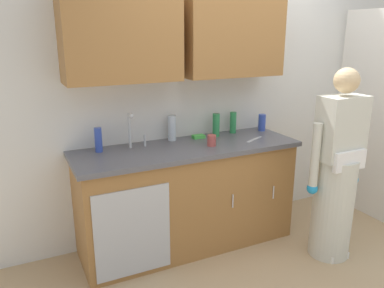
{
  "coord_description": "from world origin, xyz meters",
  "views": [
    {
      "loc": [
        -1.89,
        -2.17,
        1.88
      ],
      "look_at": [
        -0.57,
        0.55,
        1.0
      ],
      "focal_mm": 35.96,
      "sensor_mm": 36.0,
      "label": 1
    }
  ],
  "objects_px": {
    "sink": "(140,154)",
    "knife_on_counter": "(254,139)",
    "bottle_cleaner_spray": "(262,123)",
    "bottle_soap": "(172,128)",
    "bottle_dish_liquid": "(216,125)",
    "bottle_water_tall": "(233,123)",
    "cup_by_sink": "(212,140)",
    "bottle_water_short": "(98,140)",
    "person_at_sink": "(336,180)",
    "sponge": "(198,137)"
  },
  "relations": [
    {
      "from": "sink",
      "to": "knife_on_counter",
      "type": "xyz_separation_m",
      "value": [
        1.05,
        -0.09,
        0.02
      ]
    },
    {
      "from": "bottle_cleaner_spray",
      "to": "sink",
      "type": "bearing_deg",
      "value": -173.33
    },
    {
      "from": "bottle_soap",
      "to": "bottle_dish_liquid",
      "type": "bearing_deg",
      "value": -6.05
    },
    {
      "from": "bottle_soap",
      "to": "sink",
      "type": "bearing_deg",
      "value": -149.9
    },
    {
      "from": "bottle_water_tall",
      "to": "cup_by_sink",
      "type": "bearing_deg",
      "value": -143.01
    },
    {
      "from": "sink",
      "to": "bottle_water_tall",
      "type": "xyz_separation_m",
      "value": [
        1.01,
        0.21,
        0.12
      ]
    },
    {
      "from": "sink",
      "to": "bottle_cleaner_spray",
      "type": "xyz_separation_m",
      "value": [
        1.31,
        0.15,
        0.1
      ]
    },
    {
      "from": "bottle_cleaner_spray",
      "to": "bottle_dish_liquid",
      "type": "xyz_separation_m",
      "value": [
        -0.51,
        0.02,
        0.02
      ]
    },
    {
      "from": "bottle_water_tall",
      "to": "cup_by_sink",
      "type": "xyz_separation_m",
      "value": [
        -0.4,
        -0.3,
        -0.05
      ]
    },
    {
      "from": "sink",
      "to": "bottle_cleaner_spray",
      "type": "relative_size",
      "value": 3.05
    },
    {
      "from": "bottle_water_tall",
      "to": "bottle_water_short",
      "type": "relative_size",
      "value": 1.01
    },
    {
      "from": "bottle_cleaner_spray",
      "to": "bottle_water_short",
      "type": "distance_m",
      "value": 1.61
    },
    {
      "from": "sink",
      "to": "person_at_sink",
      "type": "xyz_separation_m",
      "value": [
        1.46,
        -0.7,
        -0.23
      ]
    },
    {
      "from": "person_at_sink",
      "to": "cup_by_sink",
      "type": "height_order",
      "value": "person_at_sink"
    },
    {
      "from": "bottle_water_short",
      "to": "knife_on_counter",
      "type": "relative_size",
      "value": 0.84
    },
    {
      "from": "bottle_water_short",
      "to": "cup_by_sink",
      "type": "height_order",
      "value": "bottle_water_short"
    },
    {
      "from": "bottle_soap",
      "to": "knife_on_counter",
      "type": "distance_m",
      "value": 0.75
    },
    {
      "from": "bottle_cleaner_spray",
      "to": "cup_by_sink",
      "type": "height_order",
      "value": "bottle_cleaner_spray"
    },
    {
      "from": "bottle_water_tall",
      "to": "bottle_dish_liquid",
      "type": "relative_size",
      "value": 0.96
    },
    {
      "from": "bottle_dish_liquid",
      "to": "cup_by_sink",
      "type": "relative_size",
      "value": 2.23
    },
    {
      "from": "bottle_cleaner_spray",
      "to": "bottle_dish_liquid",
      "type": "height_order",
      "value": "bottle_dish_liquid"
    },
    {
      "from": "bottle_dish_liquid",
      "to": "knife_on_counter",
      "type": "bearing_deg",
      "value": -46.47
    },
    {
      "from": "bottle_cleaner_spray",
      "to": "cup_by_sink",
      "type": "xyz_separation_m",
      "value": [
        -0.7,
        -0.25,
        -0.03
      ]
    },
    {
      "from": "knife_on_counter",
      "to": "sponge",
      "type": "bearing_deg",
      "value": 121.78
    },
    {
      "from": "bottle_water_short",
      "to": "sink",
      "type": "bearing_deg",
      "value": -27.44
    },
    {
      "from": "cup_by_sink",
      "to": "person_at_sink",
      "type": "bearing_deg",
      "value": -35.33
    },
    {
      "from": "sink",
      "to": "knife_on_counter",
      "type": "distance_m",
      "value": 1.06
    },
    {
      "from": "bottle_water_tall",
      "to": "bottle_soap",
      "type": "distance_m",
      "value": 0.63
    },
    {
      "from": "cup_by_sink",
      "to": "sponge",
      "type": "bearing_deg",
      "value": 88.05
    },
    {
      "from": "bottle_cleaner_spray",
      "to": "cup_by_sink",
      "type": "bearing_deg",
      "value": -160.57
    },
    {
      "from": "sink",
      "to": "cup_by_sink",
      "type": "relative_size",
      "value": 5.25
    },
    {
      "from": "knife_on_counter",
      "to": "person_at_sink",
      "type": "bearing_deg",
      "value": -82.13
    },
    {
      "from": "bottle_cleaner_spray",
      "to": "sponge",
      "type": "bearing_deg",
      "value": 178.17
    },
    {
      "from": "bottle_cleaner_spray",
      "to": "knife_on_counter",
      "type": "xyz_separation_m",
      "value": [
        -0.26,
        -0.25,
        -0.08
      ]
    },
    {
      "from": "bottle_water_short",
      "to": "knife_on_counter",
      "type": "height_order",
      "value": "bottle_water_short"
    },
    {
      "from": "bottle_water_short",
      "to": "sponge",
      "type": "bearing_deg",
      "value": 1.22
    },
    {
      "from": "bottle_dish_liquid",
      "to": "sponge",
      "type": "bearing_deg",
      "value": 178.69
    },
    {
      "from": "sink",
      "to": "sponge",
      "type": "bearing_deg",
      "value": 15.78
    },
    {
      "from": "sink",
      "to": "bottle_soap",
      "type": "height_order",
      "value": "sink"
    },
    {
      "from": "bottle_water_short",
      "to": "sponge",
      "type": "xyz_separation_m",
      "value": [
        0.92,
        0.02,
        -0.09
      ]
    },
    {
      "from": "bottle_dish_liquid",
      "to": "cup_by_sink",
      "type": "distance_m",
      "value": 0.33
    },
    {
      "from": "sponge",
      "to": "bottle_dish_liquid",
      "type": "bearing_deg",
      "value": -1.31
    },
    {
      "from": "person_at_sink",
      "to": "knife_on_counter",
      "type": "distance_m",
      "value": 0.78
    },
    {
      "from": "bottle_water_short",
      "to": "bottle_dish_liquid",
      "type": "relative_size",
      "value": 0.94
    },
    {
      "from": "sink",
      "to": "bottle_water_tall",
      "type": "bearing_deg",
      "value": 11.55
    },
    {
      "from": "bottle_water_tall",
      "to": "knife_on_counter",
      "type": "xyz_separation_m",
      "value": [
        0.04,
        -0.3,
        -0.1
      ]
    },
    {
      "from": "person_at_sink",
      "to": "bottle_soap",
      "type": "xyz_separation_m",
      "value": [
        -1.09,
        0.92,
        0.36
      ]
    },
    {
      "from": "sponge",
      "to": "bottle_cleaner_spray",
      "type": "bearing_deg",
      "value": -1.83
    },
    {
      "from": "bottle_soap",
      "to": "sponge",
      "type": "relative_size",
      "value": 2.06
    },
    {
      "from": "bottle_water_short",
      "to": "person_at_sink",
      "type": "bearing_deg",
      "value": -25.84
    }
  ]
}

